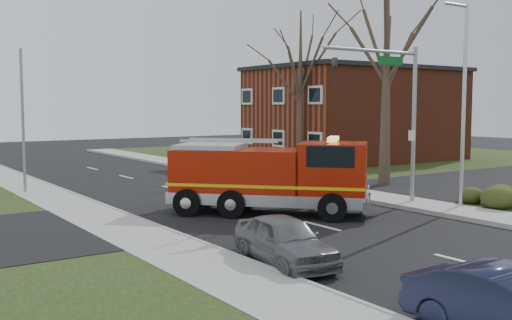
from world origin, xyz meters
TOP-DOWN VIEW (x-y plane):
  - ground at (0.00, 0.00)m, footprint 120.00×120.00m
  - sidewalk_right at (6.20, 0.00)m, footprint 2.40×80.00m
  - sidewalk_left at (-6.20, 0.00)m, footprint 2.40×80.00m
  - brick_building at (19.00, 18.00)m, footprint 15.40×10.40m
  - health_center_sign at (10.50, 12.50)m, footprint 0.12×2.00m
  - hedge_corner at (9.00, -1.00)m, footprint 2.80×2.00m
  - bare_tree_near at (9.50, 6.00)m, footprint 6.00×6.00m
  - bare_tree_far at (11.00, 15.00)m, footprint 5.25×5.25m
  - traffic_signal_mast at (5.21, 1.50)m, footprint 5.29×0.18m
  - streetlight_pole at (7.14, -0.50)m, footprint 1.48×0.16m
  - utility_pole_far at (-6.80, 14.00)m, footprint 0.14×0.14m
  - fire_engine at (0.03, 3.06)m, footprint 7.19×7.33m
  - parked_car_maroon at (-4.20, -3.37)m, footprint 2.13×4.09m

SIDE VIEW (x-z plane):
  - ground at x=0.00m, z-range 0.00..0.00m
  - sidewalk_right at x=6.20m, z-range 0.00..0.15m
  - sidewalk_left at x=-6.20m, z-range 0.00..0.15m
  - hedge_corner at x=9.00m, z-range 0.13..1.03m
  - parked_car_maroon at x=-4.20m, z-range 0.00..1.33m
  - health_center_sign at x=10.50m, z-range 0.18..1.58m
  - fire_engine at x=0.03m, z-range -0.15..2.94m
  - utility_pole_far at x=-6.80m, z-range 0.00..7.00m
  - brick_building at x=19.00m, z-range 0.03..7.28m
  - streetlight_pole at x=7.14m, z-range 0.35..8.75m
  - traffic_signal_mast at x=5.21m, z-range 1.31..8.11m
  - bare_tree_far at x=11.00m, z-range 1.24..11.74m
  - bare_tree_near at x=9.50m, z-range 1.41..13.41m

